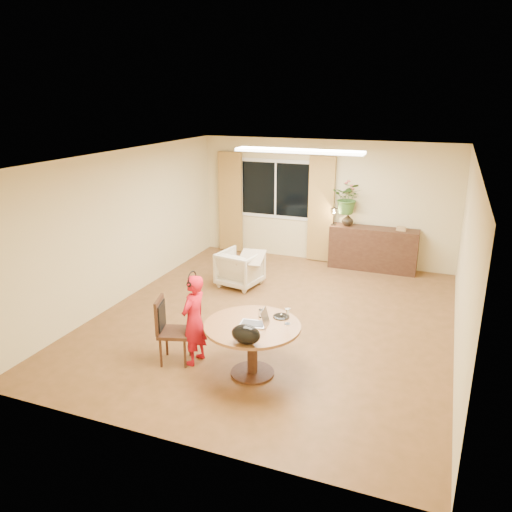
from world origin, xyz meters
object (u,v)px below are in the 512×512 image
Objects in this scene: dining_chair at (175,331)px; sideboard at (373,249)px; dining_table at (252,335)px; child at (194,320)px; armchair at (240,268)px.

dining_chair is 0.52× the size of sideboard.
sideboard is at bearing 80.19° from dining_table.
dining_chair is at bearing -64.98° from child.
dining_table is at bearing 125.59° from armchair.
child is at bearing 1.74° from dining_chair.
dining_table is 0.99× the size of child.
child is 1.68× the size of armchair.
armchair is at bearing -162.86° from child.
dining_chair is at bearing 105.56° from armchair.
dining_table reaches higher than armchair.
child is 4.99m from sideboard.
child reaches higher than dining_chair.
dining_table is at bearing 95.84° from child.
dining_chair reaches higher than sideboard.
armchair is (-0.55, 2.86, -0.29)m from child.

